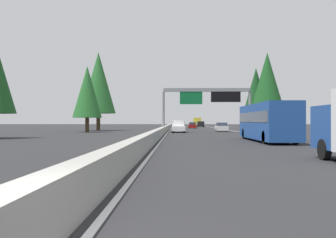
% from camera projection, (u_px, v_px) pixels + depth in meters
% --- Properties ---
extents(ground_plane, '(320.00, 320.00, 0.00)m').
position_uv_depth(ground_plane, '(168.00, 131.00, 64.05)').
color(ground_plane, '#262628').
extents(median_barrier, '(180.00, 0.56, 0.90)m').
position_uv_depth(median_barrier, '(168.00, 127.00, 84.06)').
color(median_barrier, '#9E9B93').
rests_on(median_barrier, ground).
extents(shoulder_stripe_right, '(160.00, 0.16, 0.01)m').
position_uv_depth(shoulder_stripe_right, '(226.00, 130.00, 73.79)').
color(shoulder_stripe_right, silver).
rests_on(shoulder_stripe_right, ground).
extents(shoulder_stripe_median, '(160.00, 0.16, 0.01)m').
position_uv_depth(shoulder_stripe_median, '(170.00, 130.00, 74.04)').
color(shoulder_stripe_median, silver).
rests_on(shoulder_stripe_median, ground).
extents(sign_gantry_overhead, '(0.50, 12.68, 6.42)m').
position_uv_depth(sign_gantry_overhead, '(208.00, 97.00, 52.10)').
color(sign_gantry_overhead, gray).
rests_on(sign_gantry_overhead, ground).
extents(bus_far_left, '(11.50, 2.55, 3.10)m').
position_uv_depth(bus_far_left, '(267.00, 121.00, 30.56)').
color(bus_far_left, '#1E4793').
rests_on(bus_far_left, ground).
extents(pickup_distant_a, '(5.60, 2.00, 1.86)m').
position_uv_depth(pickup_distant_a, '(178.00, 126.00, 55.67)').
color(pickup_distant_a, white).
rests_on(pickup_distant_a, ground).
extents(minivan_near_right, '(5.00, 1.95, 1.69)m').
position_uv_depth(minivan_near_right, '(201.00, 124.00, 110.66)').
color(minivan_near_right, black).
rests_on(minivan_near_right, ground).
extents(sedan_mid_center, '(4.40, 1.80, 1.47)m').
position_uv_depth(sedan_mid_center, '(221.00, 127.00, 60.86)').
color(sedan_mid_center, white).
rests_on(sedan_mid_center, ground).
extents(sedan_far_center, '(4.40, 1.80, 1.47)m').
position_uv_depth(sedan_far_center, '(177.00, 126.00, 71.40)').
color(sedan_far_center, slate).
rests_on(sedan_far_center, ground).
extents(sedan_mid_right, '(4.40, 1.80, 1.47)m').
position_uv_depth(sedan_mid_right, '(192.00, 125.00, 88.21)').
color(sedan_mid_right, maroon).
rests_on(sedan_mid_right, ground).
extents(box_truck_mid_left, '(8.50, 2.40, 2.95)m').
position_uv_depth(box_truck_mid_left, '(197.00, 122.00, 126.72)').
color(box_truck_mid_left, gold).
rests_on(box_truck_mid_left, ground).
extents(conifer_right_mid, '(6.27, 6.27, 14.25)m').
position_uv_depth(conifer_right_mid, '(267.00, 83.00, 66.45)').
color(conifer_right_mid, '#4C3823').
rests_on(conifer_right_mid, ground).
extents(conifer_right_far, '(5.18, 5.18, 11.78)m').
position_uv_depth(conifer_right_far, '(256.00, 92.00, 69.03)').
color(conifer_right_far, '#4C3823').
rests_on(conifer_right_far, ground).
extents(conifer_left_near, '(4.52, 4.52, 10.28)m').
position_uv_depth(conifer_left_near, '(87.00, 92.00, 56.63)').
color(conifer_left_near, '#4C3823').
rests_on(conifer_left_near, ground).
extents(conifer_left_mid, '(6.34, 6.34, 14.41)m').
position_uv_depth(conifer_left_mid, '(98.00, 83.00, 66.97)').
color(conifer_left_mid, '#4C3823').
rests_on(conifer_left_mid, ground).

